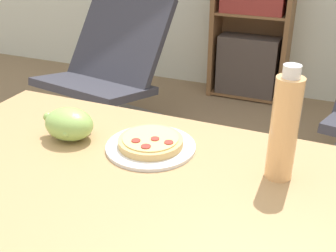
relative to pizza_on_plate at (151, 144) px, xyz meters
name	(u,v)px	position (x,y,z in m)	size (l,w,h in m)	color
dining_table	(105,214)	(-0.05, -0.19, -0.12)	(1.14, 0.81, 0.76)	tan
pizza_on_plate	(151,144)	(0.00, 0.00, 0.00)	(0.25, 0.25, 0.04)	white
grape_bunch	(68,124)	(-0.24, -0.04, 0.03)	(0.16, 0.12, 0.09)	#93BC5B
drink_bottle	(284,127)	(0.35, 0.00, 0.12)	(0.07, 0.07, 0.29)	#EFB270
lounge_chair_near	(107,90)	(-0.97, 1.36, -0.49)	(0.77, 0.86, 0.88)	slate
bookshelf	(252,21)	(-0.23, 2.34, -0.15)	(0.61, 0.27, 1.35)	brown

